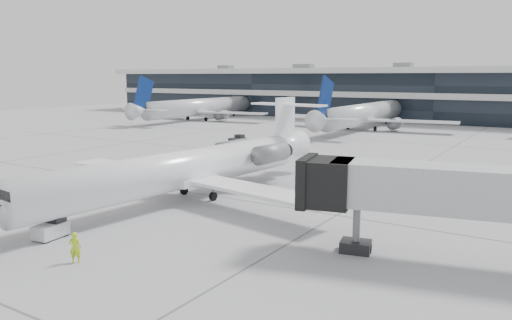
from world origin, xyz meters
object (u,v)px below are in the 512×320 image
Objects in this scene: regional_jet at (186,168)px; jet_bridge at (478,192)px; baggage_tug at (51,229)px; ramp_worker at (75,247)px.

regional_jet is 2.01× the size of jet_bridge.
jet_bridge is 23.53m from baggage_tug.
ramp_worker is at bearing -161.62° from jet_bridge.
regional_jet is 11.37m from baggage_tug.
ramp_worker is (-17.22, -10.36, -2.96)m from jet_bridge.
baggage_tug is at bearing -171.13° from jet_bridge.
jet_bridge reaches higher than ramp_worker.
baggage_tug is (-0.94, -11.16, -1.98)m from regional_jet.
regional_jet reaches higher than ramp_worker.
ramp_worker is at bearing -29.00° from baggage_tug.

